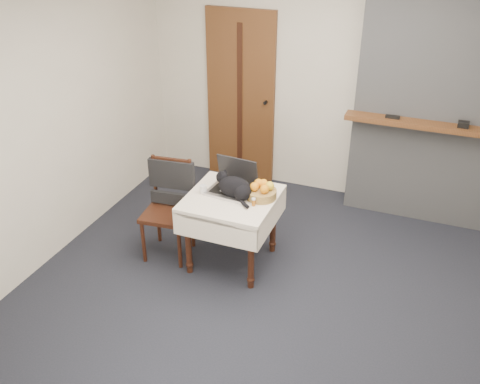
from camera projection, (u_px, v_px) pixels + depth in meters
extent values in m
plane|color=black|center=(286.00, 293.00, 4.66)|extent=(4.50, 4.50, 0.00)
cube|color=beige|center=(347.00, 84.00, 5.66)|extent=(4.50, 0.02, 2.60)
cube|color=beige|center=(50.00, 119.00, 4.76)|extent=(0.02, 4.00, 2.60)
cube|color=brown|center=(241.00, 98.00, 6.17)|extent=(0.82, 0.05, 2.00)
cube|color=#311B0D|center=(240.00, 99.00, 6.15)|extent=(0.06, 0.01, 1.70)
cylinder|color=black|center=(266.00, 102.00, 6.03)|extent=(0.04, 0.06, 0.04)
cube|color=gray|center=(435.00, 98.00, 5.25)|extent=(1.50, 0.30, 2.60)
cube|color=brown|center=(429.00, 126.00, 5.15)|extent=(1.62, 0.18, 0.05)
cube|color=black|center=(393.00, 117.00, 5.24)|extent=(0.14, 0.04, 0.03)
cube|color=black|center=(463.00, 125.00, 5.03)|extent=(0.10, 0.07, 0.06)
cylinder|color=#311B0D|center=(188.00, 243.00, 4.78)|extent=(0.06, 0.06, 0.64)
sphere|color=#311B0D|center=(190.00, 264.00, 4.89)|extent=(0.07, 0.07, 0.07)
cylinder|color=#311B0D|center=(251.00, 257.00, 4.59)|extent=(0.06, 0.06, 0.64)
sphere|color=#311B0D|center=(251.00, 279.00, 4.70)|extent=(0.07, 0.07, 0.07)
cylinder|color=#311B0D|center=(215.00, 211.00, 5.27)|extent=(0.06, 0.06, 0.64)
sphere|color=#311B0D|center=(216.00, 231.00, 5.38)|extent=(0.07, 0.07, 0.07)
cylinder|color=#311B0D|center=(273.00, 223.00, 5.07)|extent=(0.06, 0.06, 0.64)
sphere|color=#311B0D|center=(272.00, 244.00, 5.19)|extent=(0.07, 0.07, 0.07)
cube|color=white|center=(232.00, 199.00, 4.76)|extent=(0.78, 0.78, 0.06)
cube|color=white|center=(214.00, 232.00, 4.50)|extent=(0.78, 0.01, 0.22)
cube|color=white|center=(247.00, 191.00, 5.12)|extent=(0.78, 0.01, 0.22)
cube|color=white|center=(193.00, 202.00, 4.93)|extent=(0.01, 0.78, 0.22)
cube|color=white|center=(272.00, 218.00, 4.69)|extent=(0.01, 0.78, 0.22)
cube|color=#B7B7BC|center=(230.00, 192.00, 4.79)|extent=(0.42, 0.31, 0.02)
cube|color=black|center=(229.00, 191.00, 4.78)|extent=(0.34, 0.21, 0.00)
cube|color=black|center=(238.00, 170.00, 4.85)|extent=(0.40, 0.10, 0.27)
cube|color=#AAD7F9|center=(238.00, 170.00, 4.84)|extent=(0.37, 0.09, 0.24)
ellipsoid|color=black|center=(235.00, 187.00, 4.70)|extent=(0.34, 0.27, 0.19)
ellipsoid|color=black|center=(243.00, 192.00, 4.65)|extent=(0.21, 0.22, 0.16)
sphere|color=black|center=(222.00, 177.00, 4.76)|extent=(0.14, 0.14, 0.11)
ellipsoid|color=white|center=(219.00, 179.00, 4.80)|extent=(0.06, 0.07, 0.05)
ellipsoid|color=white|center=(225.00, 186.00, 4.79)|extent=(0.07, 0.08, 0.08)
cone|color=black|center=(220.00, 173.00, 4.71)|extent=(0.05, 0.05, 0.05)
cone|color=black|center=(225.00, 171.00, 4.75)|extent=(0.05, 0.05, 0.05)
cylinder|color=black|center=(243.00, 203.00, 4.60)|extent=(0.15, 0.13, 0.03)
sphere|color=white|center=(221.00, 192.00, 4.78)|extent=(0.04, 0.04, 0.04)
sphere|color=white|center=(227.00, 189.00, 4.83)|extent=(0.04, 0.04, 0.04)
cylinder|color=silver|center=(203.00, 189.00, 4.79)|extent=(0.06, 0.06, 0.07)
cylinder|color=#A55914|center=(254.00, 203.00, 4.59)|extent=(0.03, 0.03, 0.06)
cylinder|color=silver|center=(254.00, 199.00, 4.57)|extent=(0.04, 0.04, 0.01)
cylinder|color=#B08B47|center=(261.00, 194.00, 4.71)|extent=(0.27, 0.27, 0.08)
sphere|color=orange|center=(254.00, 187.00, 4.66)|extent=(0.08, 0.08, 0.08)
sphere|color=orange|center=(264.00, 189.00, 4.62)|extent=(0.08, 0.08, 0.08)
sphere|color=orange|center=(263.00, 183.00, 4.72)|extent=(0.08, 0.08, 0.08)
sphere|color=yellow|center=(270.00, 186.00, 4.68)|extent=(0.08, 0.08, 0.08)
sphere|color=orange|center=(258.00, 183.00, 4.72)|extent=(0.08, 0.08, 0.08)
cube|color=black|center=(250.00, 196.00, 4.74)|extent=(0.13, 0.04, 0.01)
cube|color=#311B0D|center=(167.00, 214.00, 4.97)|extent=(0.46, 0.46, 0.04)
cylinder|color=#311B0D|center=(143.00, 241.00, 4.97)|extent=(0.04, 0.04, 0.45)
cylinder|color=#311B0D|center=(179.00, 247.00, 4.89)|extent=(0.04, 0.04, 0.45)
cylinder|color=#311B0D|center=(158.00, 222.00, 5.27)|extent=(0.04, 0.04, 0.45)
cylinder|color=#311B0D|center=(193.00, 227.00, 5.19)|extent=(0.04, 0.04, 0.45)
cylinder|color=#311B0D|center=(155.00, 179.00, 5.04)|extent=(0.04, 0.04, 0.50)
cylinder|color=#311B0D|center=(191.00, 184.00, 4.96)|extent=(0.04, 0.04, 0.50)
cube|color=#311B0D|center=(172.00, 172.00, 4.95)|extent=(0.36, 0.07, 0.28)
cube|color=black|center=(172.00, 174.00, 4.96)|extent=(0.44, 0.11, 0.28)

